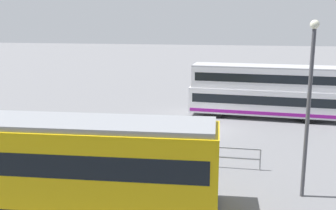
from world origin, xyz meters
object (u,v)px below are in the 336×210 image
Objects in this scene: tram_yellow at (31,159)px; pedestrian_near_railing at (134,143)px; street_lamp at (309,98)px; info_sign at (119,129)px; pedestrian_crossing at (160,153)px; double_decker_bus at (266,91)px.

tram_yellow reaches higher than pedestrian_near_railing.
street_lamp reaches higher than tram_yellow.
info_sign is 9.87m from street_lamp.
street_lamp is at bearing 164.12° from pedestrian_crossing.
pedestrian_near_railing is at bearing -20.67° from street_lamp.
tram_yellow reaches higher than pedestrian_crossing.
tram_yellow is at bearing 56.79° from double_decker_bus.
pedestrian_crossing is 7.33m from street_lamp.
street_lamp is (-0.62, 13.44, 2.21)m from double_decker_bus.
pedestrian_crossing is 3.09m from info_sign.
tram_yellow is at bearing 60.31° from pedestrian_near_railing.
pedestrian_near_railing is 0.23× the size of street_lamp.
pedestrian_crossing is (-1.58, 1.18, -0.02)m from pedestrian_near_railing.
street_lamp is at bearing 92.62° from double_decker_bus.
tram_yellow is at bearing 70.61° from info_sign.
tram_yellow is at bearing 11.33° from street_lamp.
street_lamp reaches higher than pedestrian_crossing.
pedestrian_crossing is at bearing 63.91° from double_decker_bus.
tram_yellow is 8.95× the size of pedestrian_near_railing.
tram_yellow is 11.31m from street_lamp.
double_decker_bus is 6.69× the size of pedestrian_near_railing.
tram_yellow reaches higher than info_sign.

